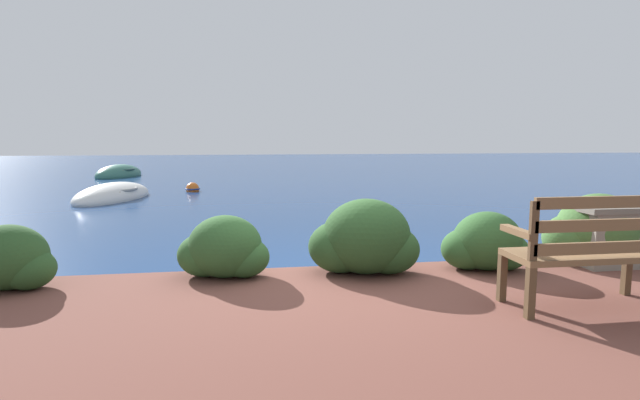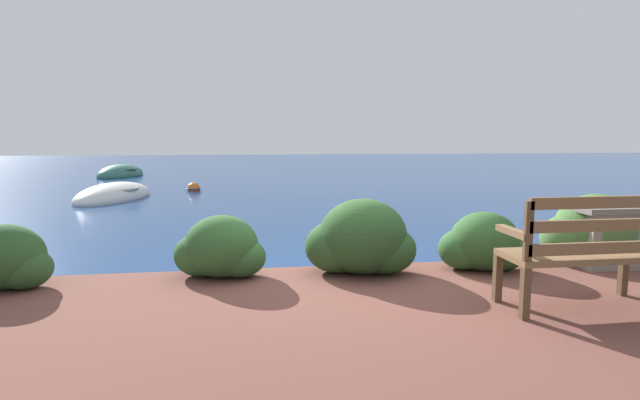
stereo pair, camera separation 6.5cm
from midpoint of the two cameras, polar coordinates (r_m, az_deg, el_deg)
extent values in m
plane|color=navy|center=(5.45, 2.04, -9.70)|extent=(80.00, 80.00, 0.00)
cube|color=brown|center=(4.47, 19.69, -8.36)|extent=(0.06, 0.06, 0.40)
cube|color=brown|center=(5.11, 31.32, -7.06)|extent=(0.06, 0.06, 0.40)
cube|color=brown|center=(4.12, 22.47, -9.81)|extent=(0.06, 0.06, 0.40)
cube|color=brown|center=(4.54, 27.55, -5.57)|extent=(1.22, 0.48, 0.05)
cube|color=brown|center=(4.36, 29.25, -4.78)|extent=(1.16, 0.04, 0.09)
cube|color=brown|center=(4.33, 29.40, -2.51)|extent=(1.16, 0.04, 0.09)
cube|color=brown|center=(4.31, 29.54, -0.22)|extent=(1.16, 0.04, 0.09)
cube|color=brown|center=(4.01, 22.80, -3.30)|extent=(0.06, 0.04, 0.45)
cube|color=brown|center=(4.19, 21.29, -3.40)|extent=(0.07, 0.43, 0.05)
ellipsoid|color=#284C23|center=(5.33, -32.38, -5.54)|extent=(0.69, 0.62, 0.59)
ellipsoid|color=#284C23|center=(5.25, -30.72, -6.76)|extent=(0.48, 0.44, 0.38)
ellipsoid|color=#2D5628|center=(4.98, -11.16, -5.21)|extent=(0.72, 0.65, 0.61)
ellipsoid|color=#2D5628|center=(5.07, -13.36, -6.10)|extent=(0.54, 0.49, 0.43)
ellipsoid|color=#2D5628|center=(4.97, -9.07, -6.49)|extent=(0.50, 0.45, 0.40)
ellipsoid|color=#284C23|center=(5.03, 4.95, -4.14)|extent=(0.89, 0.80, 0.76)
ellipsoid|color=#284C23|center=(5.07, 2.06, -5.32)|extent=(0.67, 0.60, 0.53)
ellipsoid|color=#284C23|center=(5.07, 7.51, -5.62)|extent=(0.62, 0.56, 0.49)
ellipsoid|color=#2D5628|center=(5.43, 18.25, -4.45)|extent=(0.71, 0.64, 0.61)
ellipsoid|color=#2D5628|center=(5.41, 16.09, -5.37)|extent=(0.53, 0.48, 0.43)
ellipsoid|color=#2D5628|center=(5.50, 20.04, -5.51)|extent=(0.50, 0.45, 0.39)
ellipsoid|color=#426B33|center=(6.21, 28.98, -2.84)|extent=(0.89, 0.80, 0.76)
ellipsoid|color=#426B33|center=(6.14, 26.71, -3.87)|extent=(0.67, 0.60, 0.53)
ellipsoid|color=#426B33|center=(6.34, 30.75, -4.00)|extent=(0.62, 0.56, 0.49)
ellipsoid|color=silver|center=(13.81, -22.70, 0.31)|extent=(1.99, 3.23, 0.74)
torus|color=gray|center=(13.78, -22.74, 1.15)|extent=(1.50, 1.50, 0.07)
cube|color=#846647|center=(13.40, -23.70, 0.82)|extent=(0.96, 0.38, 0.04)
cube|color=#846647|center=(14.11, -21.96, 1.20)|extent=(0.96, 0.38, 0.04)
ellipsoid|color=#336B5B|center=(21.46, -22.07, 2.64)|extent=(1.97, 2.90, 0.86)
torus|color=#304F46|center=(21.45, -22.10, 3.28)|extent=(1.51, 1.51, 0.07)
cube|color=#846647|center=(21.11, -22.67, 3.11)|extent=(0.93, 0.42, 0.04)
cube|color=#846647|center=(21.73, -21.63, 3.26)|extent=(0.93, 0.42, 0.04)
sphere|color=orange|center=(15.10, -14.48, 1.23)|extent=(0.38, 0.38, 0.38)
torus|color=navy|center=(15.10, -14.48, 1.23)|extent=(0.42, 0.42, 0.05)
camera|label=1|loc=(0.03, -90.17, -0.02)|focal=28.00mm
camera|label=2|loc=(0.03, 89.83, 0.02)|focal=28.00mm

